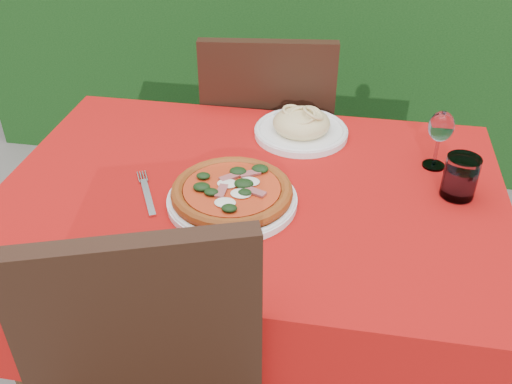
% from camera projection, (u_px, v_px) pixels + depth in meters
% --- Properties ---
extents(ground, '(60.00, 60.00, 0.00)m').
position_uv_depth(ground, '(253.00, 376.00, 1.86)').
color(ground, '#66605C').
rests_on(ground, ground).
extents(dining_table, '(1.26, 0.86, 0.75)m').
position_uv_depth(dining_table, '(252.00, 234.00, 1.52)').
color(dining_table, '#402414').
rests_on(dining_table, ground).
extents(chair_far, '(0.48, 0.48, 0.95)m').
position_uv_depth(chair_far, '(268.00, 141.00, 2.03)').
color(chair_far, black).
rests_on(chair_far, ground).
extents(pizza_plate, '(0.36, 0.36, 0.06)m').
position_uv_depth(pizza_plate, '(232.00, 194.00, 1.36)').
color(pizza_plate, white).
rests_on(pizza_plate, dining_table).
extents(pasta_plate, '(0.27, 0.27, 0.08)m').
position_uv_depth(pasta_plate, '(301.00, 127.00, 1.64)').
color(pasta_plate, white).
rests_on(pasta_plate, dining_table).
extents(water_glass, '(0.08, 0.08, 0.11)m').
position_uv_depth(water_glass, '(460.00, 179.00, 1.37)').
color(water_glass, silver).
rests_on(water_glass, dining_table).
extents(wine_glass, '(0.07, 0.07, 0.16)m').
position_uv_depth(wine_glass, '(441.00, 129.00, 1.45)').
color(wine_glass, silver).
rests_on(wine_glass, dining_table).
extents(fork, '(0.12, 0.20, 0.01)m').
position_uv_depth(fork, '(148.00, 197.00, 1.39)').
color(fork, silver).
rests_on(fork, dining_table).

